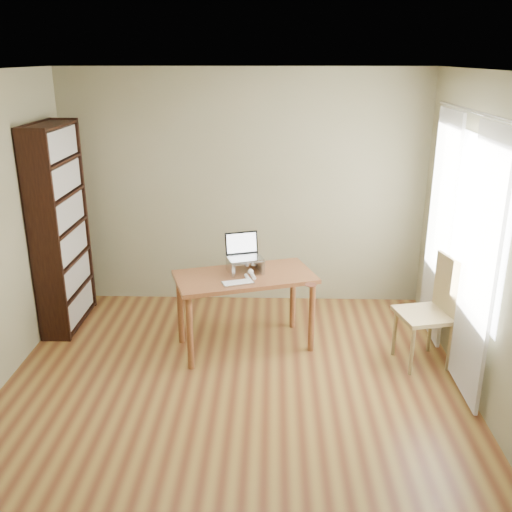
{
  "coord_description": "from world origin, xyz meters",
  "views": [
    {
      "loc": [
        0.32,
        -3.93,
        2.7
      ],
      "look_at": [
        0.17,
        1.05,
        0.95
      ],
      "focal_mm": 40.0,
      "sensor_mm": 36.0,
      "label": 1
    }
  ],
  "objects_px": {
    "laptop": "(245,251)",
    "cat": "(247,264)",
    "desk": "(245,286)",
    "chair": "(434,308)",
    "keyboard": "(238,283)",
    "bookshelf": "(60,228)"
  },
  "relations": [
    {
      "from": "laptop",
      "to": "keyboard",
      "type": "relative_size",
      "value": 1.19
    },
    {
      "from": "laptop",
      "to": "keyboard",
      "type": "height_order",
      "value": "laptop"
    },
    {
      "from": "desk",
      "to": "laptop",
      "type": "distance_m",
      "value": 0.33
    },
    {
      "from": "bookshelf",
      "to": "keyboard",
      "type": "xyz_separation_m",
      "value": [
        1.84,
        -0.7,
        -0.29
      ]
    },
    {
      "from": "bookshelf",
      "to": "chair",
      "type": "xyz_separation_m",
      "value": [
        3.61,
        -0.75,
        -0.5
      ]
    },
    {
      "from": "desk",
      "to": "cat",
      "type": "xyz_separation_m",
      "value": [
        0.02,
        0.11,
        0.18
      ]
    },
    {
      "from": "laptop",
      "to": "chair",
      "type": "relative_size",
      "value": 0.37
    },
    {
      "from": "bookshelf",
      "to": "laptop",
      "type": "distance_m",
      "value": 1.93
    },
    {
      "from": "keyboard",
      "to": "cat",
      "type": "height_order",
      "value": "cat"
    },
    {
      "from": "laptop",
      "to": "chair",
      "type": "xyz_separation_m",
      "value": [
        1.72,
        -0.4,
        -0.39
      ]
    },
    {
      "from": "desk",
      "to": "laptop",
      "type": "xyz_separation_m",
      "value": [
        0.0,
        0.14,
        0.3
      ]
    },
    {
      "from": "desk",
      "to": "chair",
      "type": "distance_m",
      "value": 1.74
    },
    {
      "from": "bookshelf",
      "to": "cat",
      "type": "bearing_deg",
      "value": -10.98
    },
    {
      "from": "desk",
      "to": "laptop",
      "type": "height_order",
      "value": "laptop"
    },
    {
      "from": "laptop",
      "to": "cat",
      "type": "distance_m",
      "value": 0.12
    },
    {
      "from": "bookshelf",
      "to": "cat",
      "type": "height_order",
      "value": "bookshelf"
    },
    {
      "from": "desk",
      "to": "keyboard",
      "type": "bearing_deg",
      "value": -121.43
    },
    {
      "from": "keyboard",
      "to": "laptop",
      "type": "bearing_deg",
      "value": 61.92
    },
    {
      "from": "cat",
      "to": "desk",
      "type": "bearing_deg",
      "value": -113.42
    },
    {
      "from": "laptop",
      "to": "bookshelf",
      "type": "bearing_deg",
      "value": 151.52
    },
    {
      "from": "laptop",
      "to": "keyboard",
      "type": "bearing_deg",
      "value": -116.44
    },
    {
      "from": "bookshelf",
      "to": "laptop",
      "type": "relative_size",
      "value": 5.63
    }
  ]
}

